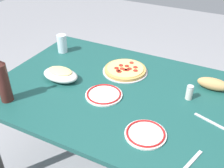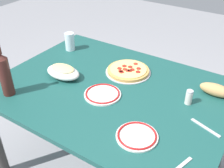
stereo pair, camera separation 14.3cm
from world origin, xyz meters
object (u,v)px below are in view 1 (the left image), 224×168
object	(u,v)px
dining_table	(112,101)
baked_pasta_dish	(60,74)
wine_bottle	(3,80)
bread_loaf	(213,84)
side_plate_near	(146,134)
side_plate_far	(104,94)
spice_shaker	(189,92)
pepperoni_pizza	(125,70)
water_glass	(62,44)

from	to	relation	value
dining_table	baked_pasta_dish	xyz separation A→B (m)	(0.34, 0.06, 0.14)
wine_bottle	baked_pasta_dish	bearing A→B (deg)	-114.33
baked_pasta_dish	bread_loaf	world-z (taller)	baked_pasta_dish
side_plate_near	side_plate_far	world-z (taller)	same
side_plate_near	baked_pasta_dish	bearing A→B (deg)	-18.64
spice_shaker	side_plate_near	bearing A→B (deg)	73.97
dining_table	spice_shaker	size ratio (longest dim) A/B	16.34
bread_loaf	spice_shaker	distance (m)	0.20
dining_table	wine_bottle	xyz separation A→B (m)	(0.48, 0.38, 0.24)
side_plate_near	bread_loaf	xyz separation A→B (m)	(-0.22, -0.56, 0.03)
pepperoni_pizza	baked_pasta_dish	size ratio (longest dim) A/B	1.26
wine_bottle	water_glass	xyz separation A→B (m)	(0.08, -0.65, -0.07)
pepperoni_pizza	baked_pasta_dish	distance (m)	0.43
water_glass	bread_loaf	size ratio (longest dim) A/B	0.72
baked_pasta_dish	wine_bottle	world-z (taller)	wine_bottle
pepperoni_pizza	water_glass	xyz separation A→B (m)	(0.55, -0.05, 0.05)
pepperoni_pizza	water_glass	size ratio (longest dim) A/B	2.23
dining_table	bread_loaf	distance (m)	0.63
pepperoni_pizza	side_plate_near	bearing A→B (deg)	124.15
dining_table	baked_pasta_dish	world-z (taller)	baked_pasta_dish
dining_table	wine_bottle	size ratio (longest dim) A/B	4.27
spice_shaker	water_glass	bearing A→B (deg)	-9.27
baked_pasta_dish	water_glass	world-z (taller)	water_glass
dining_table	water_glass	distance (m)	0.64
water_glass	side_plate_near	xyz separation A→B (m)	(-0.89, 0.56, -0.06)
wine_bottle	side_plate_near	world-z (taller)	wine_bottle
side_plate_far	bread_loaf	size ratio (longest dim) A/B	1.16
baked_pasta_dish	wine_bottle	size ratio (longest dim) A/B	0.72
pepperoni_pizza	dining_table	bearing A→B (deg)	92.85
spice_shaker	baked_pasta_dish	bearing A→B (deg)	12.18
side_plate_far	baked_pasta_dish	bearing A→B (deg)	-5.12
baked_pasta_dish	water_glass	distance (m)	0.40
spice_shaker	dining_table	bearing A→B (deg)	13.39
wine_bottle	side_plate_far	xyz separation A→B (m)	(-0.47, -0.29, -0.13)
pepperoni_pizza	spice_shaker	world-z (taller)	spice_shaker
side_plate_near	side_plate_far	distance (m)	0.39
pepperoni_pizza	side_plate_near	world-z (taller)	pepperoni_pizza
dining_table	pepperoni_pizza	xyz separation A→B (m)	(0.01, -0.22, 0.12)
baked_pasta_dish	side_plate_far	world-z (taller)	baked_pasta_dish
dining_table	pepperoni_pizza	distance (m)	0.25
side_plate_near	side_plate_far	size ratio (longest dim) A/B	0.94
side_plate_far	bread_loaf	distance (m)	0.66
wine_bottle	side_plate_near	xyz separation A→B (m)	(-0.81, -0.09, -0.13)
side_plate_far	dining_table	bearing A→B (deg)	-94.00
pepperoni_pizza	side_plate_far	world-z (taller)	pepperoni_pizza
pepperoni_pizza	wine_bottle	size ratio (longest dim) A/B	0.91
water_glass	side_plate_near	size ratio (longest dim) A/B	0.66
dining_table	baked_pasta_dish	bearing A→B (deg)	10.57
wine_bottle	bread_loaf	bearing A→B (deg)	-147.68
pepperoni_pizza	side_plate_near	distance (m)	0.61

